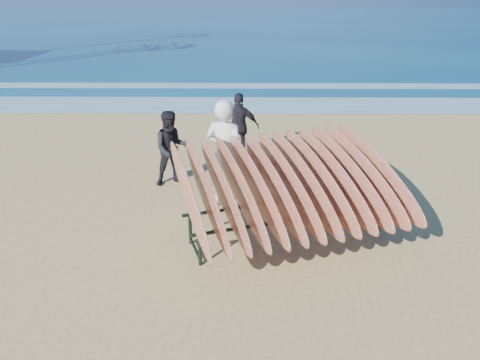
{
  "coord_description": "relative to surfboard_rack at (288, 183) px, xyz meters",
  "views": [
    {
      "loc": [
        0.08,
        -5.95,
        3.7
      ],
      "look_at": [
        0.0,
        0.8,
        0.95
      ],
      "focal_mm": 35.0,
      "sensor_mm": 36.0,
      "label": 1
    }
  ],
  "objects": [
    {
      "name": "ground",
      "position": [
        -0.74,
        -0.64,
        -0.98
      ],
      "size": [
        120.0,
        120.0,
        0.0
      ],
      "primitive_type": "plane",
      "color": "tan",
      "rests_on": "ground"
    },
    {
      "name": "foam_near",
      "position": [
        -0.74,
        9.36,
        -0.97
      ],
      "size": [
        160.0,
        160.0,
        0.0
      ],
      "primitive_type": "plane",
      "color": "white",
      "rests_on": "ground"
    },
    {
      "name": "person_white",
      "position": [
        -1.02,
        1.21,
        0.02
      ],
      "size": [
        0.85,
        0.71,
        2.0
      ],
      "primitive_type": "imported",
      "rotation": [
        0.0,
        0.0,
        2.76
      ],
      "color": "silver",
      "rests_on": "ground"
    },
    {
      "name": "person_dark_a",
      "position": [
        -2.12,
        2.26,
        -0.21
      ],
      "size": [
        0.89,
        0.79,
        1.53
      ],
      "primitive_type": "imported",
      "rotation": [
        0.0,
        0.0,
        0.33
      ],
      "color": "black",
      "rests_on": "ground"
    },
    {
      "name": "foam_far",
      "position": [
        -0.74,
        12.86,
        -0.97
      ],
      "size": [
        160.0,
        160.0,
        0.0
      ],
      "primitive_type": "plane",
      "color": "white",
      "rests_on": "ground"
    },
    {
      "name": "surfboard_rack",
      "position": [
        0.0,
        0.0,
        0.0
      ],
      "size": [
        3.9,
        3.67,
        1.63
      ],
      "rotation": [
        0.0,
        0.0,
        0.32
      ],
      "color": "black",
      "rests_on": "ground"
    },
    {
      "name": "ocean",
      "position": [
        -0.74,
        54.36,
        -0.97
      ],
      "size": [
        160.0,
        160.0,
        0.0
      ],
      "primitive_type": "plane",
      "color": "navy",
      "rests_on": "ground"
    },
    {
      "name": "person_dark_b",
      "position": [
        -0.8,
        3.85,
        -0.2
      ],
      "size": [
        0.94,
        0.45,
        1.55
      ],
      "primitive_type": "imported",
      "rotation": [
        0.0,
        0.0,
        3.06
      ],
      "color": "black",
      "rests_on": "ground"
    }
  ]
}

